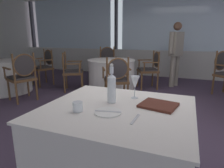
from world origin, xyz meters
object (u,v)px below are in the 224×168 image
at_px(wine_glass, 135,83).
at_px(dining_chair_0_3, 108,61).
at_px(dining_chair_2_2, 23,73).
at_px(side_plate, 108,112).
at_px(dining_chair_0_0, 70,68).
at_px(dining_chair_2_3, 45,64).
at_px(dining_chair_0_2, 151,67).
at_px(diner_person_0, 176,51).
at_px(dining_chair_0_1, 117,76).
at_px(water_tumbler, 78,107).
at_px(water_bottle, 112,87).
at_px(menu_book, 158,105).

xyz_separation_m(wine_glass, dining_chair_0_3, (-1.77, 3.61, -0.30)).
bearing_deg(dining_chair_0_3, dining_chair_2_2, -47.04).
bearing_deg(side_plate, wine_glass, 77.59).
relative_size(dining_chair_0_0, dining_chair_2_3, 0.98).
relative_size(side_plate, dining_chair_2_2, 0.21).
distance_m(dining_chair_2_2, dining_chair_2_3, 1.42).
distance_m(dining_chair_0_2, dining_chair_2_3, 2.82).
relative_size(dining_chair_0_2, diner_person_0, 0.57).
relative_size(side_plate, dining_chair_0_1, 0.22).
height_order(wine_glass, dining_chair_2_2, dining_chair_2_2).
xyz_separation_m(side_plate, water_tumbler, (-0.22, -0.05, 0.03)).
height_order(water_tumbler, dining_chair_0_3, dining_chair_0_3).
xyz_separation_m(water_tumbler, dining_chair_2_3, (-2.85, 3.01, -0.21)).
xyz_separation_m(dining_chair_2_3, diner_person_0, (3.28, 1.08, 0.37)).
bearing_deg(dining_chair_2_2, wine_glass, 176.72).
distance_m(side_plate, dining_chair_0_3, 4.36).
xyz_separation_m(dining_chair_0_0, diner_person_0, (2.30, 1.37, 0.38)).
relative_size(dining_chair_0_0, dining_chair_0_1, 1.02).
bearing_deg(dining_chair_2_2, dining_chair_0_3, -87.40).
bearing_deg(dining_chair_2_3, dining_chair_0_2, 125.10).
height_order(dining_chair_2_3, diner_person_0, diner_person_0).
bearing_deg(dining_chair_2_3, water_bottle, 69.86).
xyz_separation_m(dining_chair_0_0, dining_chair_2_3, (-0.98, 0.29, 0.01)).
xyz_separation_m(wine_glass, dining_chair_0_2, (-0.42, 3.18, -0.33)).
height_order(dining_chair_0_1, dining_chair_2_2, dining_chair_2_2).
bearing_deg(menu_book, water_bottle, -162.22).
bearing_deg(dining_chair_2_2, side_plate, 168.76).
distance_m(water_tumbler, dining_chair_0_2, 3.66).
xyz_separation_m(menu_book, dining_chair_0_3, (-2.01, 3.75, -0.17)).
distance_m(menu_book, diner_person_0, 3.77).
height_order(menu_book, dining_chair_0_0, dining_chair_0_0).
xyz_separation_m(dining_chair_2_2, diner_person_0, (2.72, 2.39, 0.35)).
distance_m(menu_book, dining_chair_2_2, 3.16).
bearing_deg(water_tumbler, menu_book, 30.80).
bearing_deg(side_plate, menu_book, 40.19).
bearing_deg(menu_book, dining_chair_0_3, 129.66).
distance_m(dining_chair_0_0, dining_chair_2_3, 1.02).
bearing_deg(menu_book, dining_chair_0_0, 146.89).
bearing_deg(wine_glass, dining_chair_0_2, 97.49).
bearing_deg(wine_glass, dining_chair_0_1, 114.61).
bearing_deg(side_plate, water_bottle, 105.00).
bearing_deg(diner_person_0, water_tumbler, -67.55).
xyz_separation_m(water_tumbler, dining_chair_0_0, (-1.87, 2.72, -0.23)).
xyz_separation_m(wine_glass, dining_chair_2_3, (-3.17, 2.54, -0.32)).
bearing_deg(dining_chair_0_2, wine_glass, 69.79).
bearing_deg(water_bottle, dining_chair_0_3, 113.10).
relative_size(water_tumbler, menu_book, 0.27).
height_order(menu_book, diner_person_0, diner_person_0).
height_order(dining_chair_0_0, dining_chair_0_3, dining_chair_0_3).
height_order(side_plate, wine_glass, wine_glass).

